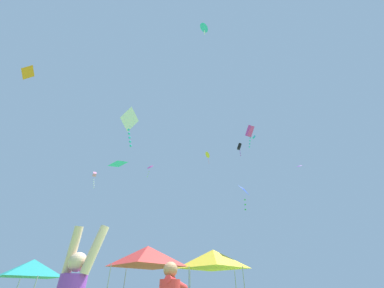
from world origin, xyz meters
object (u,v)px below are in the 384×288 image
Objects in this scene: canopy_tent_teal at (32,268)px; kite_magenta_delta at (150,167)px; kite_blue_diamond at (245,191)px; kite_white_diamond at (129,122)px; kite_black_box at (239,147)px; kite_magenta_box at (250,132)px; kite_pink_box at (94,175)px; kite_yellow_delta at (208,155)px; kite_cyan_box at (254,137)px; canopy_tent_red at (147,256)px; kite_purple_delta at (299,166)px; kite_orange_diamond at (28,73)px; kite_cyan_delta at (204,28)px; canopy_tent_yellow at (213,259)px; kite_cyan_diamond at (118,163)px.

kite_magenta_delta is (3.86, 8.71, 10.60)m from canopy_tent_teal.
kite_blue_diamond is 10.96m from kite_white_diamond.
kite_black_box reaches higher than kite_magenta_box.
kite_yellow_delta is at bearing 13.24° from kite_pink_box.
kite_black_box is 2.00× the size of kite_magenta_box.
kite_cyan_box reaches higher than kite_magenta_delta.
canopy_tent_teal is at bearing -129.74° from kite_black_box.
kite_white_diamond is at bearing -86.20° from kite_magenta_delta.
canopy_tent_red is 3.27× the size of kite_purple_delta.
kite_magenta_box is 21.63m from kite_orange_diamond.
kite_black_box reaches higher than kite_cyan_delta.
kite_orange_diamond is at bearing 167.34° from kite_white_diamond.
canopy_tent_teal is at bearing -162.21° from canopy_tent_yellow.
kite_white_diamond is (-12.18, -22.48, -12.34)m from kite_black_box.
kite_cyan_box reaches higher than canopy_tent_teal.
canopy_tent_teal is 1.24× the size of kite_yellow_delta.
canopy_tent_red is at bearing 137.24° from kite_magenta_box.
kite_black_box is at bearing 41.62° from kite_magenta_delta.
kite_magenta_box is 20.47m from kite_purple_delta.
kite_cyan_box is at bearing 9.39° from kite_pink_box.
kite_yellow_delta is (17.91, 18.62, 1.87)m from kite_orange_diamond.
kite_purple_delta is at bearing -30.54° from kite_yellow_delta.
kite_cyan_diamond is at bearing 125.76° from kite_cyan_delta.
canopy_tent_yellow is 10.56m from canopy_tent_teal.
kite_pink_box is at bearing 125.72° from kite_cyan_delta.
canopy_tent_yellow is at bearing 103.25° from kite_magenta_box.
canopy_tent_red is 9.40m from kite_blue_diamond.
kite_black_box is 2.04× the size of kite_cyan_delta.
kite_cyan_diamond is 18.05m from kite_yellow_delta.
kite_magenta_delta is at bearing 93.80° from kite_white_diamond.
kite_cyan_delta is at bearing -93.47° from canopy_tent_yellow.
kite_cyan_delta is at bearing -54.24° from kite_cyan_diamond.
kite_cyan_box reaches higher than canopy_tent_red.
kite_cyan_delta is (-2.23, -1.33, 7.62)m from kite_magenta_box.
kite_cyan_delta reaches higher than kite_pink_box.
kite_white_diamond is (-17.66, -14.58, -4.37)m from kite_purple_delta.
kite_black_box is 19.90m from kite_magenta_delta.
kite_pink_box is at bearing 131.53° from kite_magenta_box.
kite_cyan_diamond is 1.19× the size of kite_cyan_delta.
kite_orange_diamond reaches higher than canopy_tent_teal.
kite_cyan_delta is 0.54× the size of kite_pink_box.
kite_magenta_box is at bearing -101.77° from kite_black_box.
kite_cyan_delta is (-0.52, -8.58, 12.86)m from canopy_tent_yellow.
kite_magenta_delta is 0.60× the size of kite_pink_box.
kite_purple_delta is 31.71m from kite_orange_diamond.
kite_magenta_delta is at bearing 111.85° from kite_cyan_delta.
kite_cyan_box is at bearing 71.86° from kite_magenta_box.
kite_magenta_delta is at bearing 38.18° from kite_orange_diamond.
kite_blue_diamond is (2.98, 1.21, 5.29)m from canopy_tent_yellow.
canopy_tent_yellow is 1.52× the size of kite_pink_box.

